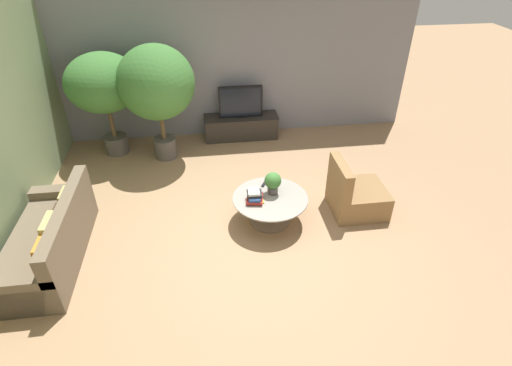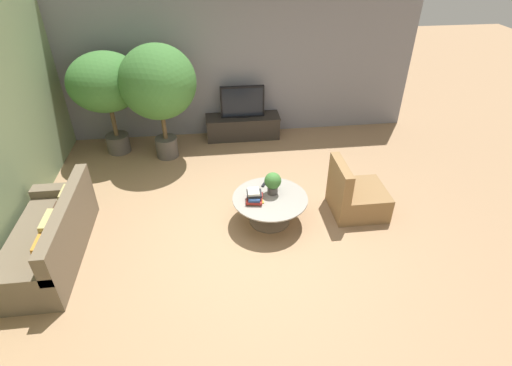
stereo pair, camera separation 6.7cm
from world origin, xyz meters
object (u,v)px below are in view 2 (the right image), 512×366
(media_console, at_px, (243,126))
(couch_by_wall, at_px, (51,239))
(potted_palm_tall, at_px, (106,84))
(coffee_table, at_px, (270,205))
(television, at_px, (242,102))
(armchair_wicker, at_px, (355,196))
(potted_palm_corner, at_px, (158,84))
(potted_plant_tabletop, at_px, (273,182))

(media_console, relative_size, couch_by_wall, 0.76)
(potted_palm_tall, bearing_deg, coffee_table, -43.70)
(coffee_table, relative_size, couch_by_wall, 0.56)
(television, distance_m, armchair_wicker, 3.12)
(television, xyz_separation_m, armchair_wicker, (1.48, -2.70, -0.50))
(media_console, bearing_deg, armchair_wicker, -61.36)
(potted_palm_tall, relative_size, potted_palm_corner, 0.91)
(armchair_wicker, relative_size, potted_palm_tall, 0.45)
(potted_palm_tall, bearing_deg, media_console, 7.16)
(coffee_table, height_order, potted_plant_tabletop, potted_plant_tabletop)
(potted_palm_tall, distance_m, potted_plant_tabletop, 3.63)
(coffee_table, bearing_deg, potted_palm_corner, 127.12)
(coffee_table, height_order, potted_palm_corner, potted_palm_corner)
(couch_by_wall, bearing_deg, potted_palm_corner, 152.31)
(television, xyz_separation_m, potted_palm_tall, (-2.45, -0.31, 0.58))
(potted_palm_corner, bearing_deg, potted_palm_tall, 162.16)
(potted_palm_tall, xyz_separation_m, potted_palm_corner, (0.95, -0.31, 0.07))
(coffee_table, relative_size, armchair_wicker, 1.28)
(potted_palm_tall, bearing_deg, armchair_wicker, -31.33)
(media_console, distance_m, potted_palm_corner, 2.01)
(media_console, relative_size, potted_palm_tall, 0.78)
(armchair_wicker, bearing_deg, potted_palm_tall, 58.67)
(armchair_wicker, xyz_separation_m, potted_palm_tall, (-3.93, 2.39, 1.08))
(television, bearing_deg, potted_palm_tall, -172.87)
(coffee_table, xyz_separation_m, potted_plant_tabletop, (0.05, 0.11, 0.32))
(potted_palm_tall, relative_size, potted_plant_tabletop, 5.55)
(television, distance_m, couch_by_wall, 4.29)
(media_console, bearing_deg, potted_palm_corner, -157.78)
(potted_palm_tall, height_order, potted_palm_corner, potted_palm_corner)
(television, distance_m, potted_plant_tabletop, 2.69)
(potted_palm_corner, bearing_deg, couch_by_wall, -117.69)
(media_console, xyz_separation_m, television, (0.00, -0.00, 0.53))
(potted_plant_tabletop, bearing_deg, armchair_wicker, -0.78)
(media_console, height_order, armchair_wicker, armchair_wicker)
(couch_by_wall, relative_size, armchair_wicker, 2.29)
(coffee_table, distance_m, potted_plant_tabletop, 0.34)
(potted_palm_tall, xyz_separation_m, potted_plant_tabletop, (2.65, -2.38, -0.73))
(media_console, xyz_separation_m, potted_palm_tall, (-2.45, -0.31, 1.11))
(couch_by_wall, distance_m, potted_plant_tabletop, 3.10)
(armchair_wicker, xyz_separation_m, potted_palm_corner, (-2.98, 2.09, 1.15))
(television, distance_m, coffee_table, 2.83)
(coffee_table, height_order, armchair_wicker, armchair_wicker)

